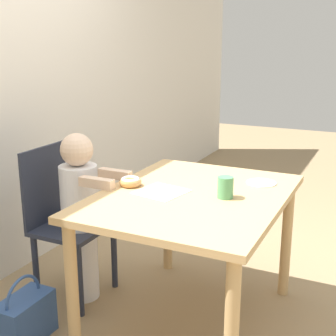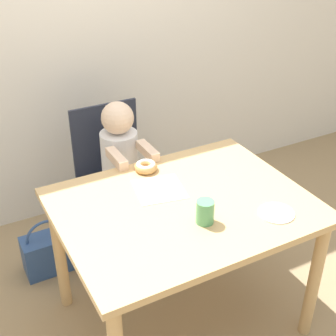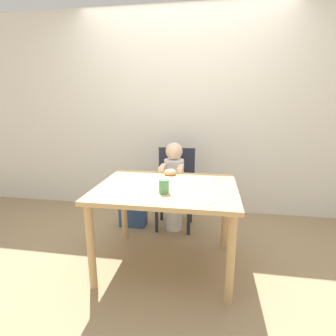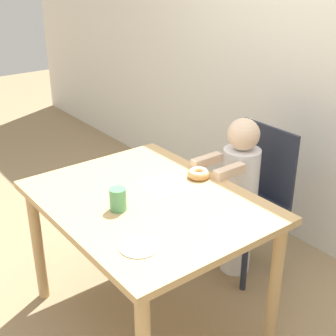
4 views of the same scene
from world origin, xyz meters
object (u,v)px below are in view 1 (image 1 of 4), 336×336
at_px(donut, 130,181).
at_px(cup, 225,187).
at_px(child_figure, 81,215).
at_px(handbag, 25,318).
at_px(chair, 65,220).

xyz_separation_m(donut, cup, (0.03, -0.51, 0.03)).
bearing_deg(donut, child_figure, 91.53).
distance_m(child_figure, handbag, 0.62).
bearing_deg(cup, chair, 92.44).
xyz_separation_m(child_figure, donut, (0.01, -0.33, 0.24)).
relative_size(handbag, cup, 3.34).
height_order(child_figure, cup, child_figure).
height_order(donut, handbag, donut).
height_order(chair, child_figure, child_figure).
relative_size(donut, handbag, 0.33).
relative_size(child_figure, handbag, 2.78).
relative_size(child_figure, donut, 8.43).
height_order(handbag, cup, cup).
bearing_deg(chair, child_figure, -90.00).
relative_size(chair, donut, 7.64).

